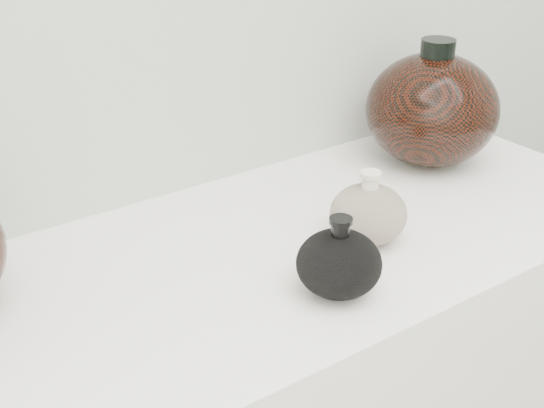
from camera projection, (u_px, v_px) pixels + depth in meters
black_gourd_vase at (339, 263)px, 0.97m from camera, size 0.13×0.13×0.11m
cream_gourd_vase at (368, 213)px, 1.09m from camera, size 0.14×0.14×0.11m
right_round_pot at (432, 109)px, 1.33m from camera, size 0.27×0.27×0.22m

